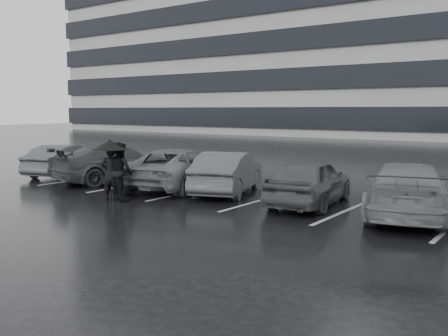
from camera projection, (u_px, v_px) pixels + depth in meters
ground at (202, 210)px, 14.16m from camera, size 160.00×160.00×0.00m
office_building at (297, 19)px, 63.97m from camera, size 61.00×26.00×29.00m
car_main at (310, 181)px, 14.76m from camera, size 2.26×4.40×1.43m
car_west_a at (228, 172)px, 16.89m from camera, size 2.86×4.56×1.42m
car_west_b at (179, 168)px, 18.06m from camera, size 3.62×5.57×1.43m
car_west_c at (118, 163)px, 19.60m from camera, size 3.25×5.36×1.45m
car_west_d at (66, 160)px, 21.43m from camera, size 2.49×4.31×1.34m
car_east at (407, 190)px, 13.13m from camera, size 3.27×5.37×1.45m
pedestrian_left at (111, 174)px, 15.52m from camera, size 0.74×0.69×1.69m
pedestrian_right at (120, 171)px, 15.57m from camera, size 1.02×0.87×1.83m
umbrella at (110, 145)px, 15.34m from camera, size 1.13×1.13×1.92m
stall_stripes at (229, 195)px, 16.64m from camera, size 19.72×5.00×0.00m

